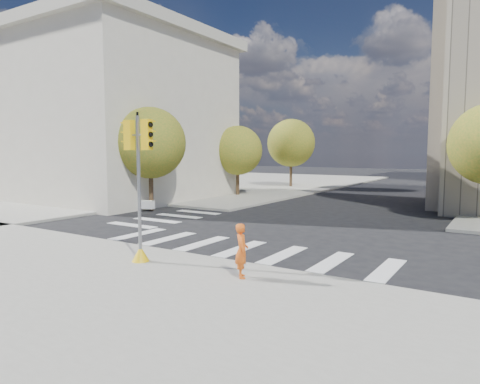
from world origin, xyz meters
name	(u,v)px	position (x,y,z in m)	size (l,w,h in m)	color
ground	(268,240)	(0.00, 0.00, 0.00)	(160.00, 160.00, 0.00)	black
sidewalk_near	(4,332)	(0.00, -11.00, 0.07)	(30.00, 14.00, 0.15)	gray
sidewalk_far_left	(225,182)	(-20.00, 26.00, 0.07)	(28.00, 40.00, 0.15)	gray
classical_building	(99,117)	(-20.00, 8.00, 6.44)	(19.00, 15.00, 12.70)	beige
tree_lw_near	(150,143)	(-10.50, 4.00, 4.20)	(4.40, 4.40, 6.41)	#382616
tree_lw_mid	(238,151)	(-10.50, 14.00, 3.76)	(4.00, 4.00, 5.77)	#382616
tree_lw_far	(291,143)	(-10.50, 24.00, 4.54)	(4.80, 4.80, 6.95)	#382616
traffic_signal	(139,199)	(-1.55, -5.74, 2.18)	(1.06, 0.56, 4.76)	yellow
photographer	(242,251)	(2.16, -5.50, 0.92)	(0.56, 0.37, 1.54)	#E45915
planter_wall	(112,203)	(-13.00, 3.01, 0.40)	(6.00, 0.40, 0.50)	silver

